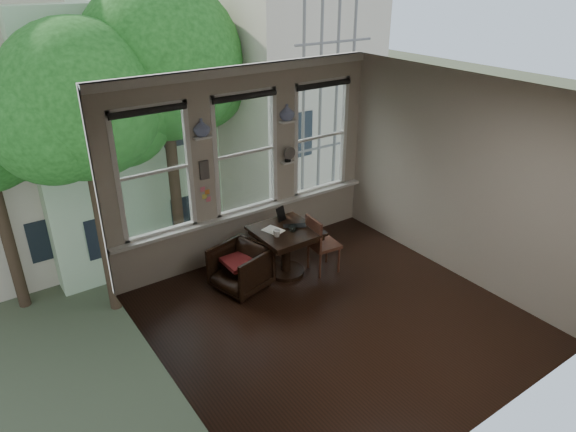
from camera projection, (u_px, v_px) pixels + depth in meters
ground at (334, 317)px, 6.90m from camera, size 4.50×4.50×0.00m
ceiling at (345, 94)px, 5.59m from camera, size 4.50×4.50×0.00m
wall_back at (245, 165)px, 7.91m from camera, size 4.50×0.00×4.50m
wall_front at (501, 308)px, 4.59m from camera, size 4.50×0.00×4.50m
wall_left at (165, 274)px, 5.09m from camera, size 0.00×4.50×4.50m
wall_right at (458, 178)px, 7.40m from camera, size 0.00×4.50×4.50m
window_left at (154, 172)px, 7.07m from camera, size 1.10×0.12×1.90m
window_center at (244, 153)px, 7.82m from camera, size 1.10×0.12×1.90m
window_right at (319, 137)px, 8.57m from camera, size 1.10×0.12×1.90m
shelf_left at (202, 137)px, 7.20m from camera, size 0.26×0.16×0.03m
shelf_right at (287, 121)px, 7.94m from camera, size 0.26×0.16×0.03m
intercom at (204, 170)px, 7.44m from camera, size 0.14×0.06×0.28m
sticky_notes at (205, 192)px, 7.59m from camera, size 0.16×0.01×0.24m
desk_fan at (288, 156)px, 8.18m from camera, size 0.20×0.20×0.24m
vase_left at (202, 127)px, 7.14m from camera, size 0.24×0.24×0.25m
vase_right at (287, 112)px, 7.88m from camera, size 0.24×0.24×0.25m
table at (286, 252)px, 7.75m from camera, size 0.90×0.90×0.75m
armchair_left at (241, 268)px, 7.40m from camera, size 0.89×0.87×0.67m
cushion_red at (240, 261)px, 7.35m from camera, size 0.45×0.45×0.06m
side_chair_right at (324, 244)px, 7.79m from camera, size 0.46×0.46×0.92m
laptop at (295, 228)px, 7.61m from camera, size 0.40×0.36×0.03m
mug at (277, 233)px, 7.37m from camera, size 0.14×0.14×0.10m
drinking_glass at (293, 229)px, 7.51m from camera, size 0.14×0.14×0.10m
tablet at (281, 214)px, 7.82m from camera, size 0.18×0.12×0.22m
papers at (273, 230)px, 7.56m from camera, size 0.30×0.35×0.00m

